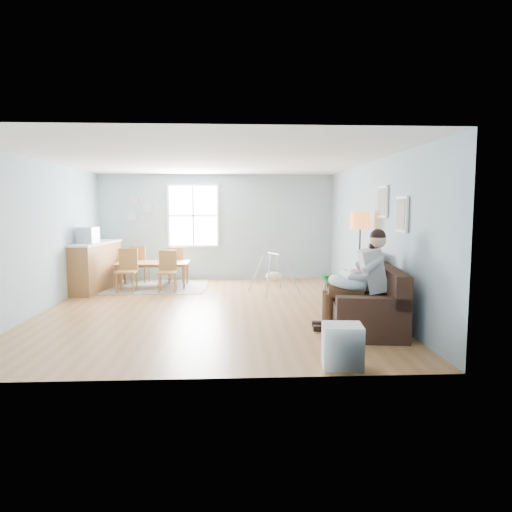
{
  "coord_description": "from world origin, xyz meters",
  "views": [
    {
      "loc": [
        0.42,
        -8.3,
        1.84
      ],
      "look_at": [
        0.82,
        -0.3,
        1.0
      ],
      "focal_mm": 32.0,
      "sensor_mm": 36.0,
      "label": 1
    }
  ],
  "objects": [
    {
      "name": "dining_table",
      "position": [
        -1.46,
        2.35,
        0.29
      ],
      "size": [
        1.67,
        0.93,
        0.59
      ],
      "primitive_type": "imported",
      "rotation": [
        0.0,
        0.0,
        -0.0
      ],
      "color": "brown",
      "rests_on": "rug"
    },
    {
      "name": "storage_cube",
      "position": [
        1.67,
        -3.2,
        0.25
      ],
      "size": [
        0.49,
        0.45,
        0.5
      ],
      "color": "silver",
      "rests_on": "room"
    },
    {
      "name": "baby_swing",
      "position": [
        1.29,
        1.38,
        0.39
      ],
      "size": [
        1.14,
        1.15,
        0.88
      ],
      "color": "#A5A5A9",
      "rests_on": "room"
    },
    {
      "name": "beige_pillow",
      "position": [
        2.83,
        -0.7,
        0.84
      ],
      "size": [
        0.18,
        0.54,
        0.53
      ],
      "primitive_type": "cube",
      "rotation": [
        0.0,
        0.0,
        -0.05
      ],
      "color": "#C8B499",
      "rests_on": "sofa"
    },
    {
      "name": "nursing_pillow",
      "position": [
        2.16,
        -1.55,
        0.73
      ],
      "size": [
        0.62,
        0.6,
        0.24
      ],
      "primitive_type": "torus",
      "rotation": [
        0.0,
        0.14,
        0.01
      ],
      "color": "#C7E9F9",
      "rests_on": "father"
    },
    {
      "name": "rug",
      "position": [
        -1.46,
        2.35,
        0.01
      ],
      "size": [
        2.5,
        1.92,
        0.01
      ],
      "primitive_type": "cube",
      "rotation": [
        0.0,
        0.0,
        -0.02
      ],
      "color": "gray",
      "rests_on": "room"
    },
    {
      "name": "chair_ne",
      "position": [
        -1.0,
        2.95,
        0.51
      ],
      "size": [
        0.43,
        0.43,
        0.9
      ],
      "color": "#996135",
      "rests_on": "rug"
    },
    {
      "name": "floor_lamp",
      "position": [
        2.74,
        -0.06,
        1.47
      ],
      "size": [
        0.36,
        0.36,
        1.78
      ],
      "color": "black",
      "rests_on": "room"
    },
    {
      "name": "pictures",
      "position": [
        2.97,
        -1.05,
        1.85
      ],
      "size": [
        0.05,
        1.34,
        0.74
      ],
      "color": "white",
      "rests_on": "room"
    },
    {
      "name": "sofa",
      "position": [
        2.52,
        -1.27,
        0.33
      ],
      "size": [
        1.28,
        2.42,
        0.94
      ],
      "color": "black",
      "rests_on": "room"
    },
    {
      "name": "chair_sw",
      "position": [
        -1.91,
        1.75,
        0.55
      ],
      "size": [
        0.45,
        0.45,
        0.96
      ],
      "color": "#996135",
      "rests_on": "rug"
    },
    {
      "name": "infant",
      "position": [
        2.15,
        -1.51,
        0.83
      ],
      "size": [
        0.21,
        0.44,
        0.16
      ],
      "color": "silver",
      "rests_on": "nursing_pillow"
    },
    {
      "name": "green_throw",
      "position": [
        2.53,
        -0.49,
        0.59
      ],
      "size": [
        1.14,
        1.01,
        0.04
      ],
      "primitive_type": "cube",
      "rotation": [
        0.0,
        0.0,
        -0.1
      ],
      "color": "#13551D",
      "rests_on": "sofa"
    },
    {
      "name": "window",
      "position": [
        -0.6,
        3.46,
        1.65
      ],
      "size": [
        1.32,
        0.08,
        1.62
      ],
      "color": "white",
      "rests_on": "room"
    },
    {
      "name": "wall_plates",
      "position": [
        -2.0,
        3.47,
        1.83
      ],
      "size": [
        0.67,
        0.02,
        0.66
      ],
      "color": "#99AEB8",
      "rests_on": "room"
    },
    {
      "name": "toddler",
      "position": [
        2.46,
        -1.04,
        0.79
      ],
      "size": [
        0.62,
        0.37,
        0.93
      ],
      "color": "white",
      "rests_on": "sofa"
    },
    {
      "name": "chair_nw",
      "position": [
        -1.9,
        2.97,
        0.53
      ],
      "size": [
        0.47,
        0.47,
        0.93
      ],
      "color": "#996135",
      "rests_on": "rug"
    },
    {
      "name": "room",
      "position": [
        0.0,
        0.0,
        2.42
      ],
      "size": [
        8.4,
        9.4,
        3.9
      ],
      "color": "#956234"
    },
    {
      "name": "counter",
      "position": [
        -2.7,
        2.07,
        0.55
      ],
      "size": [
        0.78,
        1.99,
        1.08
      ],
      "color": "brown",
      "rests_on": "room"
    },
    {
      "name": "monitor",
      "position": [
        -2.73,
        1.7,
        1.26
      ],
      "size": [
        0.44,
        0.42,
        0.35
      ],
      "color": "#A5A5A9",
      "rests_on": "counter"
    },
    {
      "name": "chair_se",
      "position": [
        -1.03,
        1.73,
        0.52
      ],
      "size": [
        0.43,
        0.43,
        0.91
      ],
      "color": "#996135",
      "rests_on": "rug"
    },
    {
      "name": "father",
      "position": [
        2.33,
        -1.58,
        0.82
      ],
      "size": [
        1.12,
        0.55,
        1.54
      ],
      "color": "#98989B",
      "rests_on": "sofa"
    }
  ]
}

